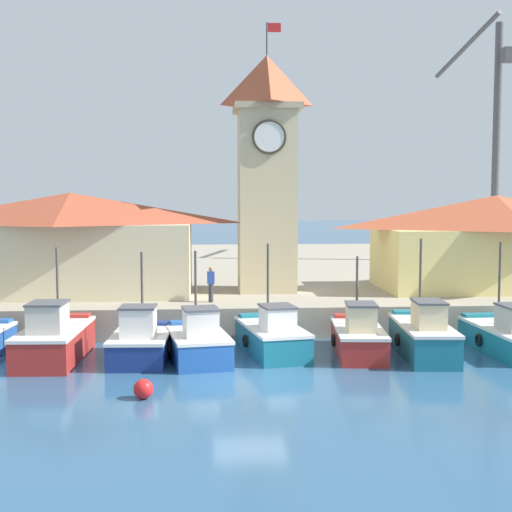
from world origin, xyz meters
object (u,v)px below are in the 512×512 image
at_px(fishing_boat_center, 272,336).
at_px(fishing_boat_right_inner, 423,336).
at_px(fishing_boat_left_inner, 141,342).
at_px(fishing_boat_right_outer, 506,336).
at_px(fishing_boat_left_outer, 54,339).
at_px(fishing_boat_mid_right, 358,336).
at_px(fishing_boat_mid_left, 198,342).
at_px(port_crane_near, 493,166).
at_px(mooring_buoy, 143,389).
at_px(warehouse_right, 495,241).
at_px(dock_worker_near_tower, 211,284).
at_px(warehouse_left, 71,243).
at_px(clock_tower, 267,167).

xyz_separation_m(fishing_boat_center, fishing_boat_right_inner, (5.85, -0.83, 0.09)).
bearing_deg(fishing_boat_left_inner, fishing_boat_right_outer, 1.28).
distance_m(fishing_boat_left_outer, fishing_boat_mid_right, 11.78).
height_order(fishing_boat_left_outer, fishing_boat_right_inner, fishing_boat_right_inner).
relative_size(fishing_boat_left_outer, fishing_boat_left_inner, 1.25).
distance_m(fishing_boat_mid_left, fishing_boat_mid_right, 6.34).
xyz_separation_m(port_crane_near, mooring_buoy, (-23.27, -30.11, -8.13)).
xyz_separation_m(fishing_boat_mid_left, warehouse_right, (15.41, 9.36, 3.17)).
xyz_separation_m(warehouse_right, dock_worker_near_tower, (-14.87, -3.75, -1.65)).
relative_size(fishing_boat_left_outer, fishing_boat_right_inner, 0.98).
xyz_separation_m(fishing_boat_left_inner, fishing_boat_right_inner, (10.95, -0.02, 0.08)).
distance_m(warehouse_left, warehouse_right, 21.73).
bearing_deg(fishing_boat_left_inner, dock_worker_near_tower, 63.70).
distance_m(fishing_boat_left_inner, fishing_boat_mid_left, 2.18).
bearing_deg(warehouse_left, warehouse_right, 1.62).
bearing_deg(fishing_boat_left_inner, clock_tower, 58.80).
xyz_separation_m(fishing_boat_mid_right, fishing_boat_right_outer, (5.94, -0.15, -0.03)).
bearing_deg(fishing_boat_right_outer, fishing_boat_right_inner, -174.39).
bearing_deg(fishing_boat_right_inner, dock_worker_near_tower, 146.24).
height_order(fishing_boat_right_inner, mooring_buoy, fishing_boat_right_inner).
distance_m(fishing_boat_left_outer, port_crane_near, 37.45).
xyz_separation_m(fishing_boat_left_outer, clock_tower, (8.89, 8.97, 6.90)).
bearing_deg(fishing_boat_right_inner, clock_tower, 120.06).
distance_m(fishing_boat_left_outer, mooring_buoy, 6.66).
xyz_separation_m(fishing_boat_right_inner, port_crane_near, (12.86, 24.97, 7.63)).
bearing_deg(mooring_buoy, fishing_boat_mid_right, 35.30).
height_order(fishing_boat_center, fishing_boat_right_outer, fishing_boat_right_outer).
height_order(fishing_boat_center, clock_tower, clock_tower).
xyz_separation_m(fishing_boat_left_outer, fishing_boat_mid_left, (5.47, -0.40, -0.09)).
xyz_separation_m(warehouse_left, port_crane_near, (27.94, 16.33, 4.48)).
bearing_deg(fishing_boat_center, fishing_boat_left_inner, -170.99).
height_order(mooring_buoy, dock_worker_near_tower, dock_worker_near_tower).
relative_size(fishing_boat_left_inner, fishing_boat_mid_right, 0.83).
xyz_separation_m(fishing_boat_mid_left, clock_tower, (3.42, 9.37, 6.99)).
xyz_separation_m(fishing_boat_mid_left, mooring_buoy, (-1.64, -5.03, -0.41)).
height_order(fishing_boat_right_outer, mooring_buoy, fishing_boat_right_outer).
relative_size(fishing_boat_center, warehouse_left, 0.42).
bearing_deg(fishing_boat_left_outer, fishing_boat_center, 3.68).
bearing_deg(mooring_buoy, fishing_boat_right_inner, 26.28).
relative_size(fishing_boat_right_outer, warehouse_left, 0.43).
distance_m(fishing_boat_left_inner, fishing_boat_right_outer, 14.42).
xyz_separation_m(fishing_boat_left_inner, warehouse_right, (17.58, 9.23, 3.16)).
distance_m(fishing_boat_left_inner, warehouse_left, 10.09).
distance_m(fishing_boat_center, clock_tower, 10.96).
bearing_deg(dock_worker_near_tower, warehouse_left, 155.40).
height_order(fishing_boat_mid_left, fishing_boat_right_inner, fishing_boat_right_inner).
xyz_separation_m(fishing_boat_center, dock_worker_near_tower, (-2.38, 4.68, 1.52)).
xyz_separation_m(fishing_boat_right_outer, warehouse_right, (3.16, 8.91, 3.19)).
relative_size(fishing_boat_right_outer, mooring_buoy, 8.48).
bearing_deg(port_crane_near, mooring_buoy, -127.69).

